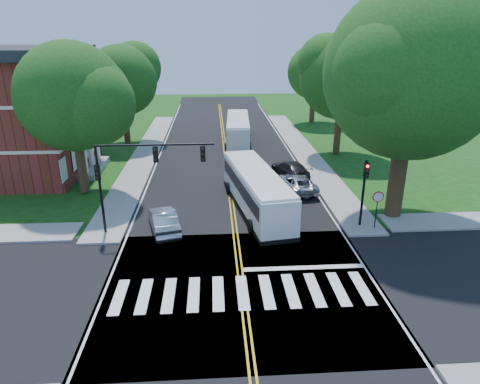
{
  "coord_description": "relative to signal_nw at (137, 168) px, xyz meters",
  "views": [
    {
      "loc": [
        -1.29,
        -18.39,
        12.08
      ],
      "look_at": [
        0.37,
        7.14,
        2.4
      ],
      "focal_mm": 32.0,
      "sensor_mm": 36.0,
      "label": 1
    }
  ],
  "objects": [
    {
      "name": "tree_east_far",
      "position": [
        18.36,
        33.57,
        2.48
      ],
      "size": [
        7.2,
        7.2,
        10.34
      ],
      "color": "#322414",
      "rests_on": "ground"
    },
    {
      "name": "signal_nw",
      "position": [
        0.0,
        0.0,
        0.0
      ],
      "size": [
        7.15,
        0.46,
        5.66
      ],
      "color": "black",
      "rests_on": "ground"
    },
    {
      "name": "edge_line_e",
      "position": [
        12.66,
        15.57,
        -4.36
      ],
      "size": [
        0.12,
        70.0,
        0.01
      ],
      "primitive_type": "cube",
      "color": "silver",
      "rests_on": "road"
    },
    {
      "name": "bus_follow",
      "position": [
        7.43,
        22.85,
        -2.83
      ],
      "size": [
        3.19,
        11.4,
        2.91
      ],
      "rotation": [
        0.0,
        0.0,
        3.09
      ],
      "color": "silver",
      "rests_on": "road"
    },
    {
      "name": "bus_lead",
      "position": [
        7.53,
        3.25,
        -2.81
      ],
      "size": [
        4.26,
        11.65,
        2.95
      ],
      "rotation": [
        0.0,
        0.0,
        3.3
      ],
      "color": "silver",
      "rests_on": "road"
    },
    {
      "name": "cross_road",
      "position": [
        5.86,
        -6.43,
        -4.37
      ],
      "size": [
        60.0,
        12.0,
        0.01
      ],
      "primitive_type": "cube",
      "color": "black",
      "rests_on": "ground"
    },
    {
      "name": "suv",
      "position": [
        11.23,
        6.99,
        -3.69
      ],
      "size": [
        2.82,
        5.1,
        1.35
      ],
      "primitive_type": "imported",
      "rotation": [
        0.0,
        0.0,
        3.26
      ],
      "color": "#ADAFB4",
      "rests_on": "road"
    },
    {
      "name": "tree_west_far",
      "position": [
        -5.14,
        23.57,
        2.62
      ],
      "size": [
        7.6,
        7.6,
        10.67
      ],
      "color": "#322414",
      "rests_on": "ground"
    },
    {
      "name": "stop_bar",
      "position": [
        9.36,
        -4.83,
        -4.36
      ],
      "size": [
        6.6,
        0.4,
        0.01
      ],
      "primitive_type": "cube",
      "color": "silver",
      "rests_on": "road"
    },
    {
      "name": "signal_ne",
      "position": [
        14.06,
        0.01,
        -1.41
      ],
      "size": [
        0.3,
        0.46,
        4.4
      ],
      "color": "black",
      "rests_on": "ground"
    },
    {
      "name": "tree_west_near",
      "position": [
        -5.64,
        7.57,
        3.15
      ],
      "size": [
        8.0,
        8.0,
        11.4
      ],
      "color": "#322414",
      "rests_on": "ground"
    },
    {
      "name": "tree_east_mid",
      "position": [
        17.36,
        17.57,
        3.48
      ],
      "size": [
        8.4,
        8.4,
        11.93
      ],
      "color": "#322414",
      "rests_on": "ground"
    },
    {
      "name": "dark_sedan",
      "position": [
        11.3,
        10.58,
        -3.66
      ],
      "size": [
        3.26,
        5.22,
        1.41
      ],
      "primitive_type": "imported",
      "rotation": [
        0.0,
        0.0,
        3.43
      ],
      "color": "black",
      "rests_on": "road"
    },
    {
      "name": "hatchback",
      "position": [
        1.33,
        0.25,
        -3.64
      ],
      "size": [
        2.56,
        4.65,
        1.45
      ],
      "primitive_type": "imported",
      "rotation": [
        0.0,
        0.0,
        3.39
      ],
      "color": "#AEB0B5",
      "rests_on": "road"
    },
    {
      "name": "sidewalk_nw",
      "position": [
        -2.44,
        18.57,
        -4.3
      ],
      "size": [
        2.6,
        40.0,
        0.15
      ],
      "primitive_type": "cube",
      "color": "gray",
      "rests_on": "ground"
    },
    {
      "name": "crosswalk",
      "position": [
        5.86,
        -6.93,
        -4.36
      ],
      "size": [
        12.6,
        3.0,
        0.01
      ],
      "primitive_type": "cube",
      "color": "silver",
      "rests_on": "road"
    },
    {
      "name": "center_line",
      "position": [
        5.86,
        15.57,
        -4.36
      ],
      "size": [
        0.36,
        70.0,
        0.01
      ],
      "primitive_type": "cube",
      "color": "gold",
      "rests_on": "road"
    },
    {
      "name": "tree_ne_big",
      "position": [
        16.86,
        1.57,
        5.24
      ],
      "size": [
        10.8,
        10.8,
        14.91
      ],
      "color": "#322414",
      "rests_on": "ground"
    },
    {
      "name": "ground",
      "position": [
        5.86,
        -6.43,
        -4.38
      ],
      "size": [
        140.0,
        140.0,
        0.0
      ],
      "primitive_type": "plane",
      "color": "#164110",
      "rests_on": "ground"
    },
    {
      "name": "edge_line_w",
      "position": [
        -0.94,
        15.57,
        -4.36
      ],
      "size": [
        0.12,
        70.0,
        0.01
      ],
      "primitive_type": "cube",
      "color": "silver",
      "rests_on": "road"
    },
    {
      "name": "road",
      "position": [
        5.86,
        11.57,
        -4.37
      ],
      "size": [
        14.0,
        96.0,
        0.01
      ],
      "primitive_type": "cube",
      "color": "black",
      "rests_on": "ground"
    },
    {
      "name": "sidewalk_ne",
      "position": [
        14.16,
        18.57,
        -4.3
      ],
      "size": [
        2.6,
        40.0,
        0.15
      ],
      "primitive_type": "cube",
      "color": "gray",
      "rests_on": "ground"
    },
    {
      "name": "stop_sign",
      "position": [
        14.86,
        -0.45,
        -2.35
      ],
      "size": [
        0.76,
        0.08,
        2.53
      ],
      "color": "black",
      "rests_on": "ground"
    }
  ]
}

